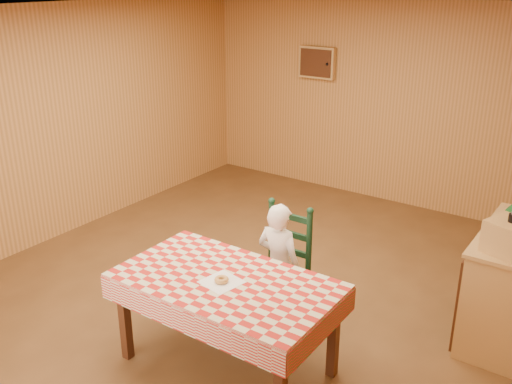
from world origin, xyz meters
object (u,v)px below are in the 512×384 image
at_px(ladder_chair, 282,269).
at_px(seated_child, 279,265).
at_px(dining_table, 226,289).
at_px(storage_bin, 480,323).
at_px(crate, 510,237).
at_px(shelf_unit, 508,284).

bearing_deg(ladder_chair, seated_child, -90.00).
relative_size(dining_table, ladder_chair, 1.53).
relative_size(dining_table, seated_child, 1.47).
bearing_deg(seated_child, storage_bin, -155.53).
distance_m(dining_table, storage_bin, 2.15).
distance_m(ladder_chair, storage_bin, 1.68).
bearing_deg(storage_bin, ladder_chair, -157.32).
xyz_separation_m(dining_table, crate, (1.66, 1.30, 0.37)).
bearing_deg(shelf_unit, crate, -88.77).
distance_m(seated_child, storage_bin, 1.72).
bearing_deg(dining_table, storage_bin, 43.02).
xyz_separation_m(seated_child, storage_bin, (1.53, 0.70, -0.37)).
bearing_deg(ladder_chair, crate, 17.08).
relative_size(dining_table, crate, 5.52).
distance_m(shelf_unit, crate, 0.71).
height_order(dining_table, seated_child, seated_child).
xyz_separation_m(ladder_chair, storage_bin, (1.53, 0.64, -0.31)).
distance_m(seated_child, shelf_unit, 1.91).
bearing_deg(storage_bin, dining_table, -136.98).
xyz_separation_m(seated_child, shelf_unit, (1.65, 0.97, -0.10)).
relative_size(ladder_chair, seated_child, 0.96).
bearing_deg(crate, seated_child, -161.14).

